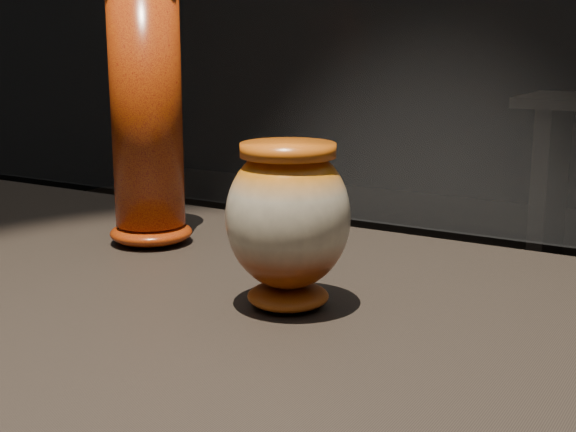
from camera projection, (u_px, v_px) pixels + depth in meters
name	position (u px, v px, depth m)	size (l,w,h in m)	color
main_vase	(288.00, 219.00, 0.88)	(0.16, 0.16, 0.19)	maroon
tall_vase	(147.00, 117.00, 1.14)	(0.14, 0.14, 0.38)	#B3480B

